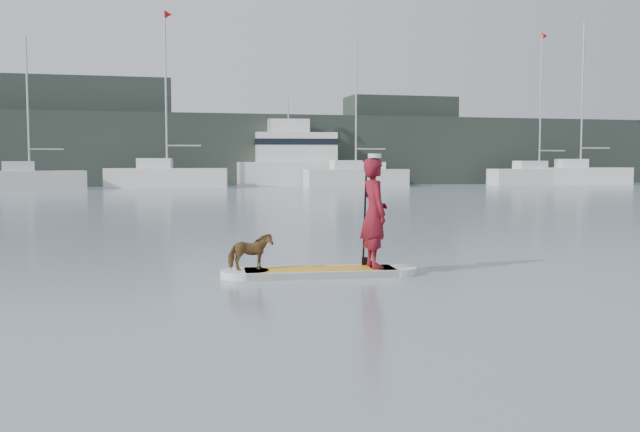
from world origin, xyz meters
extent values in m
plane|color=slate|center=(0.00, 0.00, 0.00)|extent=(140.00, 140.00, 0.00)
cube|color=orange|center=(-2.47, 2.26, 0.06)|extent=(2.56, 1.03, 0.12)
cylinder|color=silver|center=(-3.71, 2.38, 0.06)|extent=(0.80, 0.80, 0.12)
cylinder|color=silver|center=(-1.22, 2.14, 0.06)|extent=(0.80, 0.80, 0.12)
cube|color=silver|center=(-2.43, 2.63, 0.06)|extent=(2.49, 0.30, 0.12)
cube|color=silver|center=(-2.50, 1.89, 0.06)|extent=(2.49, 0.30, 0.12)
imported|color=maroon|center=(-1.55, 2.17, 1.04)|extent=(0.45, 0.68, 1.84)
cylinder|color=silver|center=(-1.55, 2.17, 2.00)|extent=(0.22, 0.22, 0.07)
imported|color=brown|center=(-3.62, 2.37, 0.42)|extent=(0.75, 0.43, 0.60)
cylinder|color=black|center=(-1.62, 2.48, 1.00)|extent=(0.06, 0.30, 1.89)
cube|color=black|center=(-1.62, 2.48, 0.10)|extent=(0.10, 0.03, 0.32)
cube|color=silver|center=(-13.17, 44.69, 0.67)|extent=(7.80, 3.78, 1.34)
cube|color=silver|center=(-13.91, 44.56, 1.68)|extent=(2.37, 2.09, 0.67)
cylinder|color=#B7B7BC|center=(-13.17, 44.69, 6.04)|extent=(0.13, 0.13, 9.40)
cylinder|color=#B7B7BC|center=(-12.04, 44.89, 2.88)|extent=(2.28, 0.50, 0.10)
cube|color=silver|center=(-3.62, 46.06, 0.75)|extent=(9.28, 3.93, 1.50)
cube|color=silver|center=(-4.51, 46.18, 1.87)|extent=(2.75, 2.26, 0.75)
cylinder|color=#B7B7BC|center=(-3.62, 46.06, 7.28)|extent=(0.15, 0.15, 11.56)
cylinder|color=#B7B7BC|center=(-2.34, 45.89, 3.21)|extent=(2.56, 0.44, 0.11)
cone|color=red|center=(-3.35, 46.03, 12.95)|extent=(0.61, 0.66, 0.60)
cube|color=silver|center=(10.93, 44.81, 0.70)|extent=(8.10, 2.88, 1.40)
cube|color=silver|center=(10.13, 44.84, 1.75)|extent=(2.31, 1.90, 0.70)
cylinder|color=#B7B7BC|center=(10.93, 44.81, 6.51)|extent=(0.14, 0.14, 10.22)
cylinder|color=#B7B7BC|center=(12.13, 44.77, 3.01)|extent=(2.41, 0.18, 0.10)
cube|color=silver|center=(28.14, 46.61, 0.69)|extent=(8.84, 2.97, 1.39)
cube|color=silver|center=(27.27, 46.65, 1.74)|extent=(2.52, 1.91, 0.69)
cylinder|color=#B7B7BC|center=(28.14, 46.61, 7.14)|extent=(0.14, 0.14, 11.51)
cylinder|color=#B7B7BC|center=(29.33, 46.56, 2.98)|extent=(2.38, 0.21, 0.10)
cone|color=red|center=(28.39, 46.60, 12.80)|extent=(0.52, 0.58, 0.56)
cube|color=silver|center=(8.11, 48.62, 0.99)|extent=(12.46, 5.36, 1.97)
cube|color=silver|center=(6.92, 48.79, 3.18)|extent=(6.98, 3.87, 2.41)
cube|color=silver|center=(6.32, 48.87, 4.93)|extent=(3.63, 2.50, 1.10)
cube|color=black|center=(6.92, 48.79, 3.62)|extent=(7.11, 3.96, 0.49)
cylinder|color=#B7B7BC|center=(6.32, 48.87, 6.36)|extent=(0.11, 0.11, 1.75)
cube|color=black|center=(0.00, 53.00, 3.00)|extent=(90.00, 6.00, 6.00)
cube|color=black|center=(-10.00, 54.00, 4.50)|extent=(14.00, 4.00, 9.00)
cube|color=black|center=(18.00, 54.00, 4.00)|extent=(10.00, 4.00, 8.00)
cube|color=silver|center=(31.87, 46.09, 0.75)|extent=(8.59, 4.33, 1.50)
cube|color=silver|center=(31.07, 46.25, 1.87)|extent=(2.63, 2.36, 0.75)
cylinder|color=#B7B7BC|center=(31.87, 46.09, 7.81)|extent=(0.15, 0.15, 12.63)
cylinder|color=#B7B7BC|center=(33.13, 45.84, 3.20)|extent=(2.53, 0.61, 0.11)
camera|label=1|loc=(-5.28, -9.17, 1.87)|focal=40.00mm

